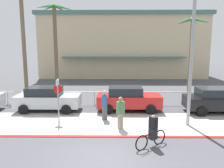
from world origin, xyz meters
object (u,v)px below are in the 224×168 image
at_px(stop_sign_bike_lane, 58,94).
at_px(palm_tree_2, 55,28).
at_px(palm_tree_1, 22,22).
at_px(pedestrian_1, 105,106).
at_px(car_black_3, 217,100).
at_px(pedestrian_0, 120,114).
at_px(palm_tree_3, 192,39).
at_px(streetlight_curb, 193,50).
at_px(car_silver_1, 48,98).
at_px(car_red_2, 128,98).
at_px(cyclist_black_0, 152,132).

relative_size(stop_sign_bike_lane, palm_tree_2, 0.30).
xyz_separation_m(stop_sign_bike_lane, palm_tree_1, (-5.22, 8.52, 5.00)).
bearing_deg(pedestrian_1, car_black_3, 11.96).
relative_size(pedestrian_0, pedestrian_1, 0.98).
bearing_deg(stop_sign_bike_lane, palm_tree_3, 37.31).
height_order(palm_tree_3, car_black_3, palm_tree_3).
bearing_deg(stop_sign_bike_lane, pedestrian_1, 7.79).
distance_m(streetlight_curb, palm_tree_3, 9.11).
relative_size(stop_sign_bike_lane, palm_tree_3, 0.36).
distance_m(car_silver_1, car_black_3, 11.63).
bearing_deg(car_silver_1, stop_sign_bike_lane, -60.03).
distance_m(palm_tree_3, car_red_2, 9.17).
bearing_deg(palm_tree_2, pedestrian_0, -59.86).
height_order(streetlight_curb, palm_tree_1, palm_tree_1).
distance_m(stop_sign_bike_lane, palm_tree_3, 13.40).
height_order(streetlight_curb, palm_tree_3, streetlight_curb).
bearing_deg(stop_sign_bike_lane, palm_tree_1, 121.51).
bearing_deg(car_black_3, cyclist_black_0, -134.45).
xyz_separation_m(car_red_2, car_black_3, (6.01, -0.42, 0.00)).
bearing_deg(palm_tree_3, car_silver_1, -154.57).
xyz_separation_m(car_red_2, cyclist_black_0, (0.75, -5.78, -0.18)).
bearing_deg(pedestrian_0, pedestrian_1, 121.14).
bearing_deg(palm_tree_1, palm_tree_2, 13.62).
xyz_separation_m(palm_tree_1, cyclist_black_0, (10.25, -11.91, -5.99)).
bearing_deg(stop_sign_bike_lane, palm_tree_2, 104.41).
bearing_deg(car_silver_1, pedestrian_1, -25.55).
distance_m(car_silver_1, pedestrian_0, 6.09).
xyz_separation_m(cyclist_black_0, pedestrian_0, (-1.37, 2.22, 0.15)).
relative_size(streetlight_curb, palm_tree_3, 1.06).
bearing_deg(streetlight_curb, pedestrian_0, -174.35).
bearing_deg(car_black_3, car_silver_1, 178.32).
relative_size(stop_sign_bike_lane, streetlight_curb, 0.34).
distance_m(car_black_3, pedestrian_0, 7.34).
xyz_separation_m(stop_sign_bike_lane, pedestrian_0, (3.66, -1.17, -0.84)).
xyz_separation_m(car_red_2, pedestrian_1, (-1.55, -2.02, -0.01)).
bearing_deg(stop_sign_bike_lane, car_black_3, 10.87).
distance_m(streetlight_curb, car_silver_1, 10.00).
height_order(palm_tree_3, pedestrian_1, palm_tree_3).
bearing_deg(streetlight_curb, car_silver_1, 160.72).
bearing_deg(car_silver_1, streetlight_curb, -19.28).
distance_m(stop_sign_bike_lane, palm_tree_2, 10.52).
bearing_deg(pedestrian_1, palm_tree_2, 119.96).
bearing_deg(cyclist_black_0, car_silver_1, 138.14).
bearing_deg(car_black_3, palm_tree_3, 89.92).
bearing_deg(pedestrian_1, cyclist_black_0, -58.53).
relative_size(streetlight_curb, car_silver_1, 1.70).
bearing_deg(car_red_2, streetlight_curb, -44.33).
xyz_separation_m(streetlight_curb, car_black_3, (2.76, 2.76, -3.41)).
height_order(car_red_2, pedestrian_0, pedestrian_0).
bearing_deg(car_red_2, car_black_3, -3.97).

